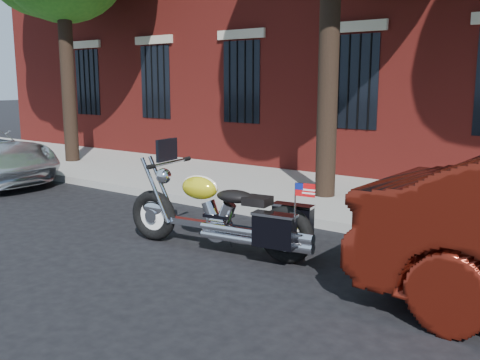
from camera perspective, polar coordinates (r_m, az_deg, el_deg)
The scene contains 4 objects.
ground at distance 7.89m, azimuth -4.23°, elevation -5.79°, with size 120.00×120.00×0.00m, color black.
curb at distance 8.92m, azimuth 1.59°, elevation -3.37°, with size 40.00×0.16×0.15m, color gray.
sidewalk at distance 10.48m, azimuth 7.52°, elevation -1.39°, with size 40.00×3.60×0.15m, color gray.
motorcycle at distance 6.91m, azimuth -1.66°, elevation -3.91°, with size 2.89×1.04×1.44m.
Camera 1 is at (4.98, -5.71, 2.19)m, focal length 40.00 mm.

